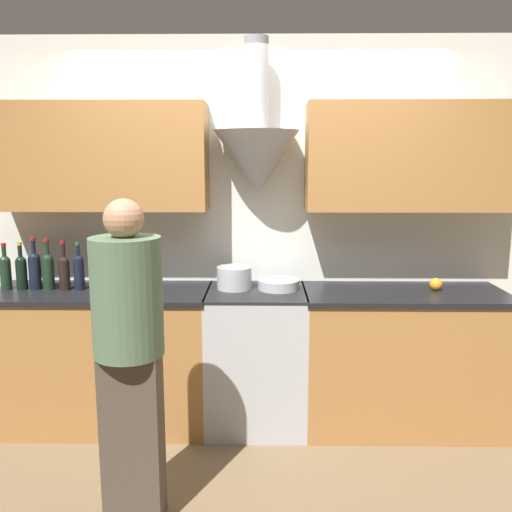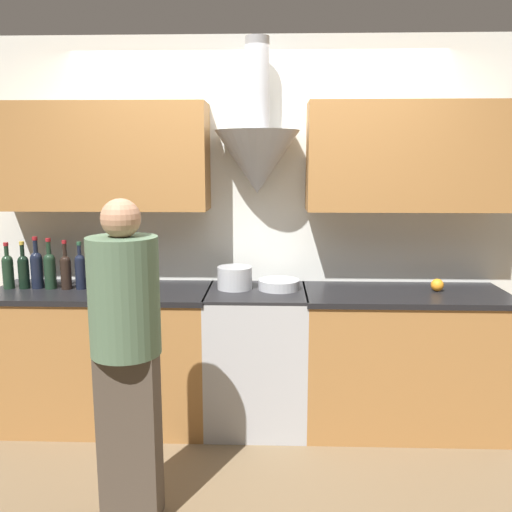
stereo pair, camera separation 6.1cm
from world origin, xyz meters
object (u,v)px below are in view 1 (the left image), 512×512
Objects in this scene: wine_bottle_3 at (48,269)px; wine_bottle_5 at (79,270)px; wine_bottle_4 at (64,271)px; orange_fruit at (436,284)px; person_foreground_left at (129,350)px; wine_bottle_0 at (5,270)px; stove_range at (256,357)px; stock_pot at (234,278)px; wine_bottle_1 at (21,270)px; wine_bottle_2 at (35,268)px; mixing_bowl at (278,284)px.

wine_bottle_3 reaches higher than wine_bottle_5.
wine_bottle_4 is 3.98× the size of orange_fruit.
wine_bottle_0 is at bearing 136.13° from person_foreground_left.
stove_range is at bearing -0.25° from wine_bottle_4.
stove_range is 4.02× the size of stock_pot.
orange_fruit reaches higher than stove_range.
wine_bottle_1 is 2.74m from orange_fruit.
person_foreground_left reaches higher than wine_bottle_4.
wine_bottle_5 is 2.36m from orange_fruit.
person_foreground_left is (0.88, -1.04, -0.19)m from wine_bottle_2.
wine_bottle_2 is 4.21× the size of orange_fruit.
wine_bottle_5 is 3.85× the size of orange_fruit.
wine_bottle_3 reaches higher than mixing_bowl.
stock_pot reaches higher than stove_range.
wine_bottle_2 is (0.19, 0.02, 0.01)m from wine_bottle_0.
wine_bottle_3 is at bearing 179.58° from wine_bottle_5.
wine_bottle_0 reaches higher than stock_pot.
stove_range is 2.68× the size of wine_bottle_2.
stove_range is 3.00× the size of wine_bottle_0.
wine_bottle_3 is at bearing -178.16° from stock_pot.
mixing_bowl is 3.32× the size of orange_fruit.
wine_bottle_2 is 2.66m from orange_fruit.
wine_bottle_2 is (0.09, 0.01, 0.01)m from wine_bottle_1.
wine_bottle_0 is (-1.66, 0.01, 0.59)m from stove_range.
stove_range is 1.29m from orange_fruit.
wine_bottle_0 is at bearing -178.83° from wine_bottle_3.
person_foreground_left is (0.79, -1.03, -0.18)m from wine_bottle_3.
wine_bottle_0 is 1.34× the size of stock_pot.
wine_bottle_0 is 0.98× the size of wine_bottle_1.
stock_pot is 2.81× the size of orange_fruit.
wine_bottle_5 is at bearing 5.89° from wine_bottle_4.
wine_bottle_5 is at bearing -179.68° from orange_fruit.
mixing_bowl is at bearing 55.30° from person_foreground_left.
mixing_bowl is at bearing 178.96° from orange_fruit.
wine_bottle_0 is at bearing -178.85° from mixing_bowl.
wine_bottle_3 is at bearing 179.30° from stove_range.
orange_fruit is (2.45, 0.02, -0.09)m from wine_bottle_4.
mixing_bowl is (0.29, -0.01, -0.04)m from stock_pot.
wine_bottle_0 is 0.28m from wine_bottle_3.
wine_bottle_3 is (0.09, -0.01, -0.00)m from wine_bottle_2.
wine_bottle_3 is 1.07× the size of wine_bottle_5.
orange_fruit is at bearing 0.54° from wine_bottle_4.
wine_bottle_1 is 0.38m from wine_bottle_5.
wine_bottle_1 is 0.29m from wine_bottle_4.
stove_range is 0.52m from mixing_bowl.
stove_range is 0.56m from stock_pot.
orange_fruit is at bearing 0.25° from wine_bottle_1.
wine_bottle_5 is at bearing -0.21° from wine_bottle_1.
wine_bottle_1 is 1.71m from mixing_bowl.
wine_bottle_5 is 1.16× the size of mixing_bowl.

